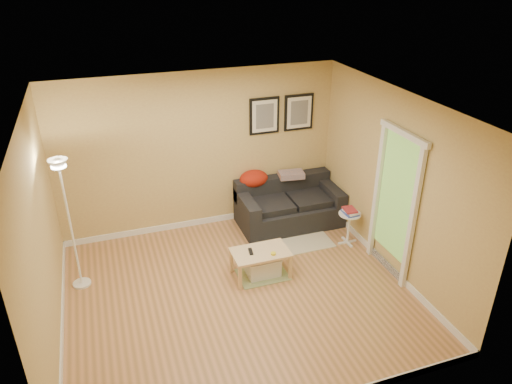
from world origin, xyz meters
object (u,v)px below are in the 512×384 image
at_px(coffee_table, 260,263).
at_px(book_stack, 350,211).
at_px(sofa, 290,204).
at_px(side_table, 348,228).
at_px(floor_lamp, 71,229).
at_px(storage_bin, 263,266).

relative_size(coffee_table, book_stack, 3.07).
height_order(sofa, side_table, sofa).
relative_size(coffee_table, side_table, 1.50).
bearing_deg(coffee_table, sofa, 58.73).
xyz_separation_m(sofa, coffee_table, (-0.95, -1.23, -0.17)).
relative_size(side_table, book_stack, 2.04).
relative_size(coffee_table, floor_lamp, 0.42).
bearing_deg(coffee_table, book_stack, 18.99).
height_order(storage_bin, book_stack, book_stack).
bearing_deg(coffee_table, side_table, 19.05).
distance_m(storage_bin, book_stack, 1.65).
height_order(storage_bin, side_table, side_table).
bearing_deg(side_table, storage_bin, -167.40).
bearing_deg(sofa, floor_lamp, -169.49).
relative_size(sofa, storage_bin, 3.57).
bearing_deg(floor_lamp, side_table, -3.56).
height_order(book_stack, floor_lamp, floor_lamp).
xyz_separation_m(coffee_table, side_table, (1.59, 0.36, 0.07)).
xyz_separation_m(sofa, storage_bin, (-0.92, -1.23, -0.23)).
height_order(coffee_table, side_table, side_table).
bearing_deg(floor_lamp, sofa, 10.51).
xyz_separation_m(storage_bin, side_table, (1.56, 0.35, 0.12)).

